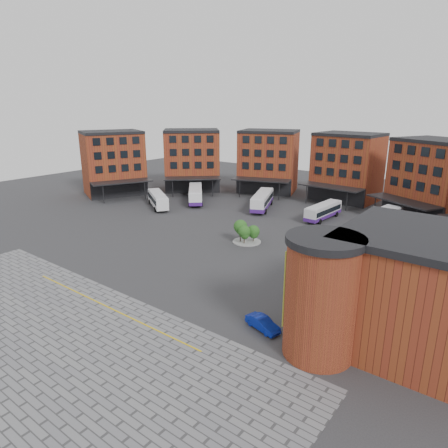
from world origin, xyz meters
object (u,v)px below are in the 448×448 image
Objects in this scene: bus_d at (323,211)px; bus_f at (409,235)px; blue_car at (263,323)px; bus_c at (262,200)px; bus_a at (158,199)px; bus_e at (380,221)px; tree_island at (246,231)px; bus_b at (196,194)px.

bus_f is (16.27, -6.02, 0.30)m from bus_d.
blue_car is at bearing -70.19° from bus_d.
bus_c reaches higher than bus_d.
bus_a is 2.70× the size of blue_car.
bus_c is 0.95× the size of bus_e.
tree_island is 0.41× the size of bus_b.
bus_c is at bearing -26.33° from bus_b.
bus_a is at bearing -158.18° from bus_e.
bus_d reaches higher than blue_car.
bus_a is 0.91× the size of bus_f.
bus_d is (30.76, 12.41, -0.22)m from bus_a.
blue_car is at bearing -51.79° from tree_island.
bus_e is (38.16, 3.07, 0.07)m from bus_b.
bus_a is 0.98× the size of bus_d.
blue_car is (-5.03, -32.81, -1.24)m from bus_f.
tree_island is 0.37× the size of bus_c.
bus_d is 2.75× the size of blue_car.
bus_e is at bearing -3.10° from bus_d.
bus_b reaches higher than bus_a.
bus_e reaches higher than bus_f.
tree_island reaches higher than bus_a.
bus_b is at bearing -142.82° from bus_f.
bus_e is at bearing -24.09° from bus_c.
bus_e is (23.56, -0.79, 0.08)m from bus_c.
bus_c is at bearing -151.36° from bus_f.
bus_c is at bearing 47.51° from blue_car.
bus_a reaches higher than bus_d.
bus_f reaches higher than blue_car.
bus_b is at bearing -167.43° from bus_d.
bus_a is 33.17m from bus_d.
bus_a is 47.46m from bus_f.
bus_b is 0.90× the size of bus_c.
bus_a is 21.41m from bus_c.
bus_f is at bearing -16.65° from bus_d.
bus_f is (47.03, 6.39, 0.08)m from bus_a.
bus_d is 10.66m from bus_e.
bus_e is 1.12× the size of bus_f.
bus_b is at bearing 172.65° from bus_c.
bus_f is (5.69, -4.77, -0.02)m from bus_e.
bus_e is (41.33, 11.16, 0.10)m from bus_a.
bus_c is at bearing 115.31° from tree_island.
blue_car is (24.23, -38.37, -1.18)m from bus_c.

